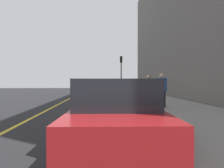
# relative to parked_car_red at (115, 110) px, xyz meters

# --- Properties ---
(ground_plane) EXTENTS (56.00, 56.00, 0.00)m
(ground_plane) POSITION_rel_parked_car_red_xyz_m (11.33, -0.07, -0.76)
(ground_plane) COLOR black
(sidewalk) EXTENTS (28.00, 4.60, 0.15)m
(sidewalk) POSITION_rel_parked_car_red_xyz_m (11.33, -3.37, -0.68)
(sidewalk) COLOR gray
(sidewalk) RESTS_ON ground
(building_facade) EXTENTS (32.00, 0.80, 15.00)m
(building_facade) POSITION_rel_parked_car_red_xyz_m (11.33, -6.12, 6.74)
(building_facade) COLOR #66605B
(building_facade) RESTS_ON ground
(lane_stripe_centre) EXTENTS (28.00, 0.14, 0.01)m
(lane_stripe_centre) POSITION_rel_parked_car_red_xyz_m (11.33, 3.13, -0.76)
(lane_stripe_centre) COLOR gold
(lane_stripe_centre) RESTS_ON ground
(snow_bank_curb) EXTENTS (7.85, 0.56, 0.22)m
(snow_bank_curb) POSITION_rel_parked_car_red_xyz_m (7.46, -0.77, -0.65)
(snow_bank_curb) COLOR white
(snow_bank_curb) RESTS_ON ground
(parked_car_red) EXTENTS (4.85, 2.02, 1.51)m
(parked_car_red) POSITION_rel_parked_car_red_xyz_m (0.00, 0.00, 0.00)
(parked_car_red) COLOR black
(parked_car_red) RESTS_ON ground
(parked_car_white) EXTENTS (4.48, 1.90, 1.51)m
(parked_car_white) POSITION_rel_parked_car_red_xyz_m (5.72, 0.04, -0.00)
(parked_car_white) COLOR black
(parked_car_white) RESTS_ON ground
(parked_car_black) EXTENTS (4.53, 1.91, 1.51)m
(parked_car_black) POSITION_rel_parked_car_red_xyz_m (12.22, -0.02, -0.00)
(parked_car_black) COLOR black
(parked_car_black) RESTS_ON ground
(parked_car_navy) EXTENTS (4.46, 2.03, 1.51)m
(parked_car_navy) POSITION_rel_parked_car_red_xyz_m (18.97, 0.00, -0.00)
(parked_car_navy) COLOR black
(parked_car_navy) RESTS_ON ground
(pedestrian_blue_coat) EXTENTS (0.55, 0.51, 1.73)m
(pedestrian_blue_coat) POSITION_rel_parked_car_red_xyz_m (4.99, -2.76, 0.32)
(pedestrian_blue_coat) COLOR black
(pedestrian_blue_coat) RESTS_ON sidewalk
(pedestrian_olive_coat) EXTENTS (0.57, 0.58, 1.83)m
(pedestrian_olive_coat) POSITION_rel_parked_car_red_xyz_m (10.52, -3.42, 0.36)
(pedestrian_olive_coat) COLOR black
(pedestrian_olive_coat) RESTS_ON sidewalk
(pedestrian_tan_coat) EXTENTS (0.55, 0.56, 1.77)m
(pedestrian_tan_coat) POSITION_rel_parked_car_red_xyz_m (23.15, -4.51, 0.33)
(pedestrian_tan_coat) COLOR black
(pedestrian_tan_coat) RESTS_ON sidewalk
(traffic_light_pole) EXTENTS (0.35, 0.26, 4.18)m
(traffic_light_pole) POSITION_rel_parked_car_red_xyz_m (16.52, -1.80, 2.23)
(traffic_light_pole) COLOR #2D2D19
(traffic_light_pole) RESTS_ON sidewalk
(rolling_suitcase) EXTENTS (0.34, 0.22, 0.94)m
(rolling_suitcase) POSITION_rel_parked_car_red_xyz_m (23.60, -4.52, -0.32)
(rolling_suitcase) COLOR #471E19
(rolling_suitcase) RESTS_ON sidewalk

